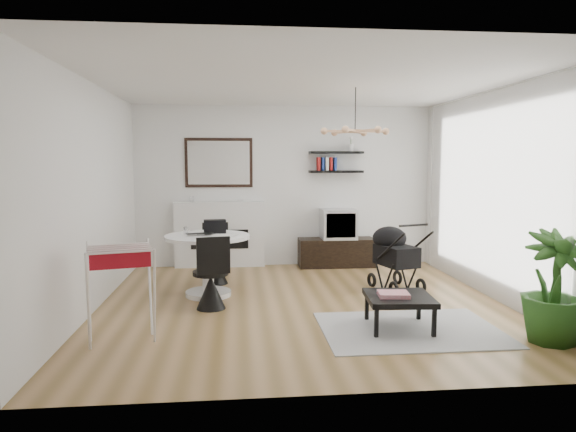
{
  "coord_description": "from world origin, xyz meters",
  "views": [
    {
      "loc": [
        -0.8,
        -6.18,
        1.76
      ],
      "look_at": [
        -0.15,
        0.4,
        1.06
      ],
      "focal_mm": 32.0,
      "sensor_mm": 36.0,
      "label": 1
    }
  ],
  "objects": [
    {
      "name": "floor",
      "position": [
        0.0,
        0.0,
        0.0
      ],
      "size": [
        5.0,
        5.0,
        0.0
      ],
      "primitive_type": "plane",
      "color": "olive",
      "rests_on": "ground"
    },
    {
      "name": "ceiling",
      "position": [
        0.0,
        0.0,
        2.7
      ],
      "size": [
        5.0,
        5.0,
        0.0
      ],
      "primitive_type": "plane",
      "color": "white",
      "rests_on": "wall_back"
    },
    {
      "name": "wall_back",
      "position": [
        0.0,
        2.5,
        1.35
      ],
      "size": [
        5.0,
        0.0,
        5.0
      ],
      "primitive_type": "plane",
      "rotation": [
        1.57,
        0.0,
        0.0
      ],
      "color": "white",
      "rests_on": "floor"
    },
    {
      "name": "wall_left",
      "position": [
        -2.5,
        0.0,
        1.35
      ],
      "size": [
        0.0,
        5.0,
        5.0
      ],
      "primitive_type": "plane",
      "rotation": [
        1.57,
        0.0,
        1.57
      ],
      "color": "white",
      "rests_on": "floor"
    },
    {
      "name": "wall_right",
      "position": [
        2.5,
        0.0,
        1.35
      ],
      "size": [
        0.0,
        5.0,
        5.0
      ],
      "primitive_type": "plane",
      "rotation": [
        1.57,
        0.0,
        -1.57
      ],
      "color": "white",
      "rests_on": "floor"
    },
    {
      "name": "sheer_curtain",
      "position": [
        2.4,
        0.2,
        1.35
      ],
      "size": [
        0.04,
        3.6,
        2.6
      ],
      "primitive_type": "cube",
      "color": "white",
      "rests_on": "wall_right"
    },
    {
      "name": "fireplace",
      "position": [
        -1.1,
        2.42,
        0.69
      ],
      "size": [
        1.5,
        0.17,
        2.16
      ],
      "color": "white",
      "rests_on": "floor"
    },
    {
      "name": "shelf_lower",
      "position": [
        0.86,
        2.37,
        1.6
      ],
      "size": [
        0.9,
        0.25,
        0.04
      ],
      "primitive_type": "cube",
      "color": "black",
      "rests_on": "wall_back"
    },
    {
      "name": "shelf_upper",
      "position": [
        0.86,
        2.37,
        1.92
      ],
      "size": [
        0.9,
        0.25,
        0.04
      ],
      "primitive_type": "cube",
      "color": "black",
      "rests_on": "wall_back"
    },
    {
      "name": "pendant_lamp",
      "position": [
        0.7,
        0.3,
        2.15
      ],
      "size": [
        0.9,
        0.9,
        0.1
      ],
      "primitive_type": null,
      "color": "tan",
      "rests_on": "ceiling"
    },
    {
      "name": "tv_console",
      "position": [
        0.86,
        2.27,
        0.24
      ],
      "size": [
        1.27,
        0.44,
        0.48
      ],
      "primitive_type": "cube",
      "color": "black",
      "rests_on": "floor"
    },
    {
      "name": "crt_tv",
      "position": [
        0.89,
        2.26,
        0.73
      ],
      "size": [
        0.57,
        0.5,
        0.5
      ],
      "color": "silver",
      "rests_on": "tv_console"
    },
    {
      "name": "dining_table",
      "position": [
        -1.19,
        0.53,
        0.53
      ],
      "size": [
        1.11,
        1.11,
        0.81
      ],
      "color": "white",
      "rests_on": "floor"
    },
    {
      "name": "laptop",
      "position": [
        -1.28,
        0.47,
        0.82
      ],
      "size": [
        0.4,
        0.31,
        0.03
      ],
      "primitive_type": "imported",
      "rotation": [
        0.0,
        0.0,
        0.26
      ],
      "color": "black",
      "rests_on": "dining_table"
    },
    {
      "name": "black_bag",
      "position": [
        -1.11,
        0.73,
        0.9
      ],
      "size": [
        0.31,
        0.2,
        0.18
      ],
      "primitive_type": "cube",
      "rotation": [
        0.0,
        0.0,
        0.07
      ],
      "color": "black",
      "rests_on": "dining_table"
    },
    {
      "name": "newspaper",
      "position": [
        -0.99,
        0.42,
        0.81
      ],
      "size": [
        0.38,
        0.35,
        0.01
      ],
      "primitive_type": "cube",
      "rotation": [
        0.0,
        0.0,
        -0.36
      ],
      "color": "white",
      "rests_on": "dining_table"
    },
    {
      "name": "drinking_glass",
      "position": [
        -1.49,
        0.66,
        0.86
      ],
      "size": [
        0.06,
        0.06,
        0.09
      ],
      "primitive_type": "cylinder",
      "color": "white",
      "rests_on": "dining_table"
    },
    {
      "name": "chair_far",
      "position": [
        -1.12,
        1.23,
        0.28
      ],
      "size": [
        0.42,
        0.43,
        0.87
      ],
      "rotation": [
        0.0,
        0.0,
        0.06
      ],
      "color": "black",
      "rests_on": "floor"
    },
    {
      "name": "chair_near",
      "position": [
        -1.12,
        -0.1,
        0.28
      ],
      "size": [
        0.45,
        0.47,
        0.9
      ],
      "rotation": [
        0.0,
        0.0,
        3.37
      ],
      "color": "black",
      "rests_on": "floor"
    },
    {
      "name": "drying_rack",
      "position": [
        -1.94,
        -1.15,
        0.5
      ],
      "size": [
        0.76,
        0.73,
        0.95
      ],
      "rotation": [
        0.0,
        0.0,
        0.25
      ],
      "color": "white",
      "rests_on": "floor"
    },
    {
      "name": "stroller",
      "position": [
        1.36,
        0.68,
        0.42
      ],
      "size": [
        0.68,
        0.87,
        0.97
      ],
      "rotation": [
        0.0,
        0.0,
        0.29
      ],
      "color": "black",
      "rests_on": "floor"
    },
    {
      "name": "rug",
      "position": [
        1.0,
        -1.09,
        0.01
      ],
      "size": [
        1.86,
        1.34,
        0.01
      ],
      "primitive_type": "cube",
      "color": "#979797",
      "rests_on": "floor"
    },
    {
      "name": "coffee_table",
      "position": [
        0.89,
        -1.03,
        0.32
      ],
      "size": [
        0.73,
        0.73,
        0.35
      ],
      "rotation": [
        0.0,
        0.0,
        -0.09
      ],
      "color": "black",
      "rests_on": "rug"
    },
    {
      "name": "magazines",
      "position": [
        0.81,
        -1.07,
        0.38
      ],
      "size": [
        0.34,
        0.28,
        0.04
      ],
      "primitive_type": "cube",
      "rotation": [
        0.0,
        0.0,
        -0.12
      ],
      "color": "#D2344B",
      "rests_on": "coffee_table"
    },
    {
      "name": "potted_plant",
      "position": [
        2.25,
        -1.58,
        0.55
      ],
      "size": [
        0.65,
        0.65,
        1.11
      ],
      "primitive_type": "imported",
      "rotation": [
        0.0,
        0.0,
        0.05
      ],
      "color": "#235117",
      "rests_on": "floor"
    }
  ]
}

